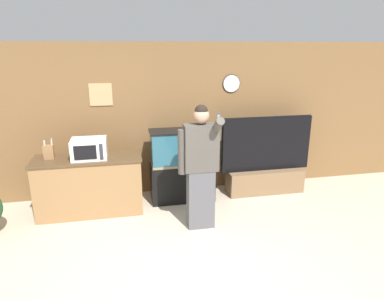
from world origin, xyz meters
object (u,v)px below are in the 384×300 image
counter_island (90,185)px  tv_on_stand (265,171)px  microwave (89,149)px  person_standing (200,166)px  aquarium_on_stand (182,166)px  knife_block (49,152)px

counter_island → tv_on_stand: size_ratio=0.99×
microwave → person_standing: person_standing is taller
microwave → aquarium_on_stand: 1.53m
counter_island → aquarium_on_stand: 1.51m
knife_block → aquarium_on_stand: aquarium_on_stand is taller
microwave → knife_block: 0.60m
aquarium_on_stand → counter_island: bearing=-173.1°
aquarium_on_stand → tv_on_stand: tv_on_stand is taller
knife_block → person_standing: (2.13, -0.82, -0.09)m
microwave → tv_on_stand: 3.03m
aquarium_on_stand → tv_on_stand: (1.50, 0.02, -0.21)m
person_standing → aquarium_on_stand: bearing=95.2°
counter_island → aquarium_on_stand: aquarium_on_stand is taller
tv_on_stand → person_standing: 1.80m
counter_island → knife_block: 0.79m
knife_block → tv_on_stand: tv_on_stand is taller
knife_block → person_standing: size_ratio=0.17×
knife_block → person_standing: bearing=-21.2°
counter_island → aquarium_on_stand: (1.49, 0.18, 0.15)m
aquarium_on_stand → microwave: bearing=-171.2°
knife_block → aquarium_on_stand: 2.08m
microwave → person_standing: size_ratio=0.29×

